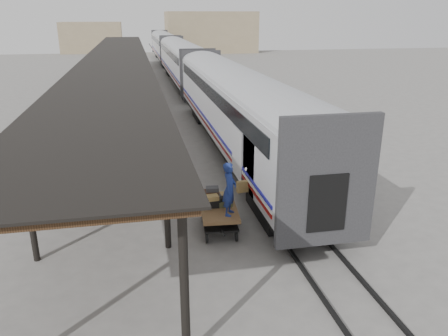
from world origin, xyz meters
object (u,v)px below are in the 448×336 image
baggage_cart (219,212)px  porter (230,189)px  luggage_tug (132,112)px  pedestrian (119,120)px

baggage_cart → porter: (0.25, -0.65, 1.13)m
luggage_tug → pedestrian: 3.75m
luggage_tug → pedestrian: bearing=-95.5°
luggage_tug → pedestrian: (-0.82, -3.65, 0.26)m
baggage_cart → porter: bearing=-64.1°
baggage_cart → pedestrian: pedestrian is taller
luggage_tug → porter: (3.20, -18.49, 1.12)m
porter → luggage_tug: bearing=35.8°
baggage_cart → luggage_tug: 18.08m
porter → pedestrian: 15.40m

